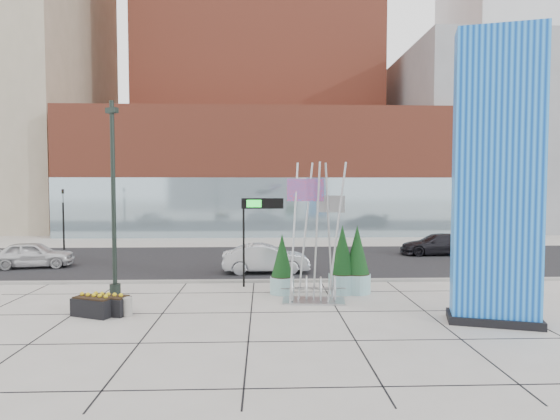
{
  "coord_description": "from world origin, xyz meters",
  "views": [
    {
      "loc": [
        1.43,
        -16.77,
        4.34
      ],
      "look_at": [
        2.1,
        2.0,
        3.35
      ],
      "focal_mm": 30.0,
      "sensor_mm": 36.0,
      "label": 1
    }
  ],
  "objects_px": {
    "public_art_sculpture": "(314,265)",
    "car_white_west": "(33,255)",
    "lamp_post": "(114,217)",
    "concrete_bollard": "(127,307)",
    "blue_pylon": "(497,183)",
    "car_silver_mid": "(266,259)",
    "overhead_street_sign": "(259,211)"
  },
  "relations": [
    {
      "from": "overhead_street_sign",
      "to": "concrete_bollard",
      "type": "bearing_deg",
      "value": -135.04
    },
    {
      "from": "public_art_sculpture",
      "to": "overhead_street_sign",
      "type": "relative_size",
      "value": 1.37
    },
    {
      "from": "concrete_bollard",
      "to": "overhead_street_sign",
      "type": "distance_m",
      "value": 6.82
    },
    {
      "from": "overhead_street_sign",
      "to": "car_silver_mid",
      "type": "height_order",
      "value": "overhead_street_sign"
    },
    {
      "from": "overhead_street_sign",
      "to": "lamp_post",
      "type": "bearing_deg",
      "value": -165.36
    },
    {
      "from": "blue_pylon",
      "to": "public_art_sculpture",
      "type": "height_order",
      "value": "blue_pylon"
    },
    {
      "from": "public_art_sculpture",
      "to": "overhead_street_sign",
      "type": "distance_m",
      "value": 3.89
    },
    {
      "from": "blue_pylon",
      "to": "lamp_post",
      "type": "relative_size",
      "value": 1.2
    },
    {
      "from": "concrete_bollard",
      "to": "overhead_street_sign",
      "type": "height_order",
      "value": "overhead_street_sign"
    },
    {
      "from": "blue_pylon",
      "to": "overhead_street_sign",
      "type": "bearing_deg",
      "value": 160.2
    },
    {
      "from": "public_art_sculpture",
      "to": "concrete_bollard",
      "type": "xyz_separation_m",
      "value": [
        -6.41,
        -1.68,
        -1.06
      ]
    },
    {
      "from": "concrete_bollard",
      "to": "overhead_street_sign",
      "type": "xyz_separation_m",
      "value": [
        4.33,
        4.37,
        2.95
      ]
    },
    {
      "from": "concrete_bollard",
      "to": "car_white_west",
      "type": "bearing_deg",
      "value": 129.03
    },
    {
      "from": "lamp_post",
      "to": "car_silver_mid",
      "type": "relative_size",
      "value": 1.78
    },
    {
      "from": "public_art_sculpture",
      "to": "car_white_west",
      "type": "height_order",
      "value": "public_art_sculpture"
    },
    {
      "from": "blue_pylon",
      "to": "lamp_post",
      "type": "xyz_separation_m",
      "value": [
        -13.08,
        4.1,
        -1.31
      ]
    },
    {
      "from": "public_art_sculpture",
      "to": "car_white_west",
      "type": "relative_size",
      "value": 1.29
    },
    {
      "from": "blue_pylon",
      "to": "lamp_post",
      "type": "distance_m",
      "value": 13.77
    },
    {
      "from": "concrete_bollard",
      "to": "car_white_west",
      "type": "xyz_separation_m",
      "value": [
        -7.64,
        9.42,
        0.38
      ]
    },
    {
      "from": "overhead_street_sign",
      "to": "car_white_west",
      "type": "xyz_separation_m",
      "value": [
        -11.97,
        5.05,
        -2.57
      ]
    },
    {
      "from": "public_art_sculpture",
      "to": "car_silver_mid",
      "type": "bearing_deg",
      "value": 112.21
    },
    {
      "from": "blue_pylon",
      "to": "car_silver_mid",
      "type": "bearing_deg",
      "value": 146.37
    },
    {
      "from": "car_white_west",
      "to": "car_silver_mid",
      "type": "relative_size",
      "value": 0.95
    },
    {
      "from": "lamp_post",
      "to": "concrete_bollard",
      "type": "xyz_separation_m",
      "value": [
        1.3,
        -2.87,
        -2.8
      ]
    },
    {
      "from": "concrete_bollard",
      "to": "overhead_street_sign",
      "type": "relative_size",
      "value": 0.16
    },
    {
      "from": "public_art_sculpture",
      "to": "concrete_bollard",
      "type": "relative_size",
      "value": 8.41
    },
    {
      "from": "car_silver_mid",
      "to": "lamp_post",
      "type": "bearing_deg",
      "value": 125.29
    },
    {
      "from": "blue_pylon",
      "to": "concrete_bollard",
      "type": "xyz_separation_m",
      "value": [
        -11.78,
        1.23,
        -4.11
      ]
    },
    {
      "from": "blue_pylon",
      "to": "car_white_west",
      "type": "relative_size",
      "value": 2.27
    },
    {
      "from": "blue_pylon",
      "to": "car_white_west",
      "type": "height_order",
      "value": "blue_pylon"
    },
    {
      "from": "public_art_sculpture",
      "to": "concrete_bollard",
      "type": "height_order",
      "value": "public_art_sculpture"
    },
    {
      "from": "blue_pylon",
      "to": "car_white_west",
      "type": "distance_m",
      "value": 22.46
    }
  ]
}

